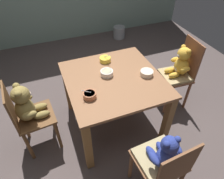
{
  "coord_description": "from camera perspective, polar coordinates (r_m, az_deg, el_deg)",
  "views": [
    {
      "loc": [
        -0.63,
        -1.55,
        2.05
      ],
      "look_at": [
        0.0,
        0.05,
        0.53
      ],
      "focal_mm": 31.92,
      "sensor_mm": 36.0,
      "label": 1
    }
  ],
  "objects": [
    {
      "name": "ground_plane",
      "position": [
        2.66,
        0.4,
        -9.48
      ],
      "size": [
        5.2,
        5.2,
        0.04
      ],
      "color": "#504442"
    },
    {
      "name": "dining_table",
      "position": [
        2.22,
        0.47,
        0.54
      ],
      "size": [
        1.01,
        1.03,
        0.73
      ],
      "color": "brown",
      "rests_on": "ground_plane"
    },
    {
      "name": "teddy_chair_near_right",
      "position": [
        2.67,
        18.77,
        5.81
      ],
      "size": [
        0.39,
        0.4,
        0.95
      ],
      "rotation": [
        0.0,
        0.0,
        3.08
      ],
      "color": "brown",
      "rests_on": "ground_plane"
    },
    {
      "name": "teddy_chair_near_left",
      "position": [
        2.16,
        -23.17,
        -5.11
      ],
      "size": [
        0.41,
        0.41,
        0.88
      ],
      "rotation": [
        0.0,
        0.0,
        0.09
      ],
      "color": "brown",
      "rests_on": "ground_plane"
    },
    {
      "name": "teddy_chair_near_front",
      "position": [
        1.77,
        14.53,
        -18.59
      ],
      "size": [
        0.42,
        0.41,
        0.85
      ],
      "rotation": [
        0.0,
        0.0,
        1.64
      ],
      "color": "brown",
      "rests_on": "ground_plane"
    },
    {
      "name": "porridge_bowl_white_center",
      "position": [
        2.15,
        -1.51,
        4.75
      ],
      "size": [
        0.14,
        0.14,
        0.06
      ],
      "color": "silver",
      "rests_on": "dining_table"
    },
    {
      "name": "porridge_bowl_cream_near_right",
      "position": [
        2.19,
        9.92,
        4.71
      ],
      "size": [
        0.14,
        0.14,
        0.05
      ],
      "color": "beige",
      "rests_on": "dining_table"
    },
    {
      "name": "porridge_bowl_terracotta_near_left",
      "position": [
        1.9,
        -6.43,
        -1.58
      ],
      "size": [
        0.14,
        0.13,
        0.12
      ],
      "color": "#B46A48",
      "rests_on": "dining_table"
    },
    {
      "name": "porridge_bowl_yellow_far_center",
      "position": [
        2.38,
        -1.98,
        8.65
      ],
      "size": [
        0.13,
        0.14,
        0.12
      ],
      "color": "yellow",
      "rests_on": "dining_table"
    },
    {
      "name": "metal_pail",
      "position": [
        4.47,
        2.05,
        16.05
      ],
      "size": [
        0.25,
        0.25,
        0.24
      ],
      "primitive_type": "cylinder",
      "color": "#93969B",
      "rests_on": "ground_plane"
    }
  ]
}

